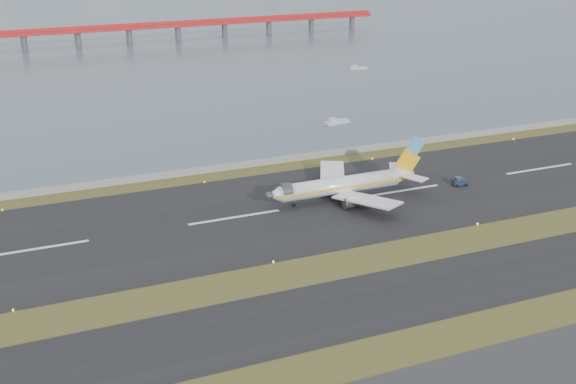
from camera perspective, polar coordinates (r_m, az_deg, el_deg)
name	(u,v)px	position (r m, az deg, el deg)	size (l,w,h in m)	color
ground	(289,281)	(126.57, 0.07, -7.06)	(1000.00, 1000.00, 0.00)	#384317
taxiway_strip	(318,314)	(117.00, 2.35, -9.62)	(1000.00, 18.00, 0.10)	black
runway_strip	(235,218)	(151.94, -4.25, -2.03)	(1000.00, 45.00, 0.10)	black
seawall	(196,171)	(178.61, -7.29, 1.66)	(1000.00, 2.50, 1.00)	gray
red_pier	(129,29)	(362.23, -12.48, 12.50)	(260.00, 5.00, 10.20)	red
airliner	(346,184)	(160.66, 4.61, 0.60)	(38.52, 32.89, 12.80)	white
pushback_tug	(459,181)	(173.45, 13.39, 0.81)	(3.58, 2.40, 2.14)	#16223D
workboat_near	(336,122)	(219.26, 3.80, 5.56)	(8.37, 3.98, 1.95)	silver
workboat_far	(358,68)	(298.11, 5.52, 9.74)	(7.45, 3.50, 1.74)	silver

